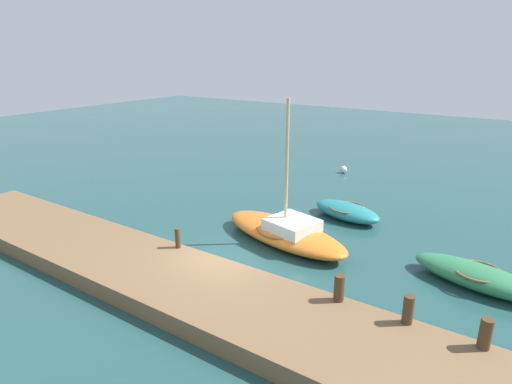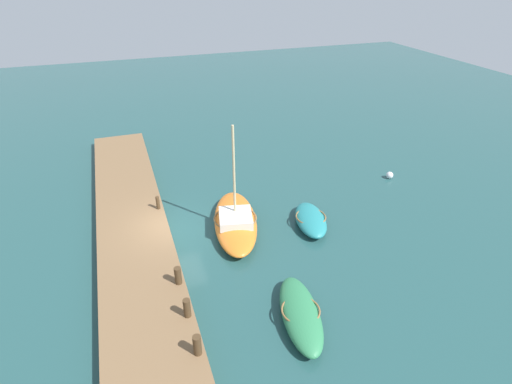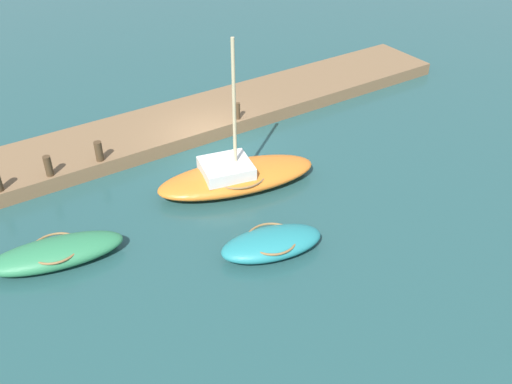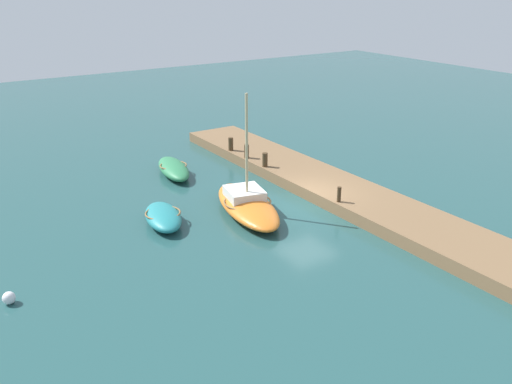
% 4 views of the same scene
% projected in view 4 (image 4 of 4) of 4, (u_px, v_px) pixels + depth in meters
% --- Properties ---
extents(ground_plane, '(84.00, 84.00, 0.00)m').
position_uv_depth(ground_plane, '(307.00, 204.00, 26.02)').
color(ground_plane, '#234C4C').
extents(dock_platform, '(25.21, 3.29, 0.56)m').
position_uv_depth(dock_platform, '(338.00, 191.00, 26.89)').
color(dock_platform, brown).
rests_on(dock_platform, ground_plane).
extents(rowboat_teal, '(3.42, 2.17, 0.67)m').
position_uv_depth(rowboat_teal, '(163.00, 217.00, 23.82)').
color(rowboat_teal, teal).
rests_on(rowboat_teal, ground_plane).
extents(rowboat_green, '(4.14, 2.15, 0.69)m').
position_uv_depth(rowboat_green, '(174.00, 169.00, 29.74)').
color(rowboat_green, '#2D7A4C').
rests_on(rowboat_green, ground_plane).
extents(sailboat_orange, '(6.01, 3.29, 5.42)m').
position_uv_depth(sailboat_orange, '(247.00, 204.00, 24.86)').
color(sailboat_orange, orange).
rests_on(sailboat_orange, ground_plane).
extents(mooring_post_west, '(0.18, 0.18, 0.70)m').
position_uv_depth(mooring_post_west, '(339.00, 194.00, 24.71)').
color(mooring_post_west, '#47331E').
rests_on(mooring_post_west, dock_platform).
extents(mooring_post_mid_west, '(0.28, 0.28, 0.75)m').
position_uv_depth(mooring_post_mid_west, '(265.00, 160.00, 29.29)').
color(mooring_post_mid_west, '#47331E').
rests_on(mooring_post_mid_west, dock_platform).
extents(mooring_post_mid_east, '(0.26, 0.26, 0.75)m').
position_uv_depth(mooring_post_mid_east, '(247.00, 151.00, 30.70)').
color(mooring_post_mid_east, '#47331E').
rests_on(mooring_post_mid_east, dock_platform).
extents(mooring_post_east, '(0.28, 0.28, 0.75)m').
position_uv_depth(mooring_post_east, '(231.00, 144.00, 32.03)').
color(mooring_post_east, '#47331E').
rests_on(mooring_post_east, dock_platform).
extents(marker_buoy, '(0.42, 0.42, 0.42)m').
position_uv_depth(marker_buoy, '(9.00, 298.00, 18.04)').
color(marker_buoy, silver).
rests_on(marker_buoy, ground_plane).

